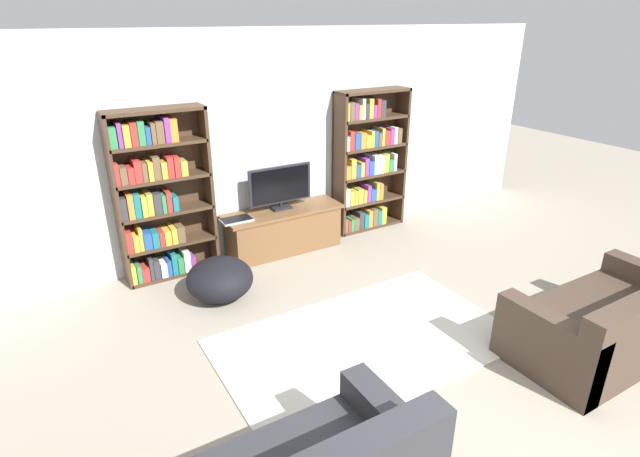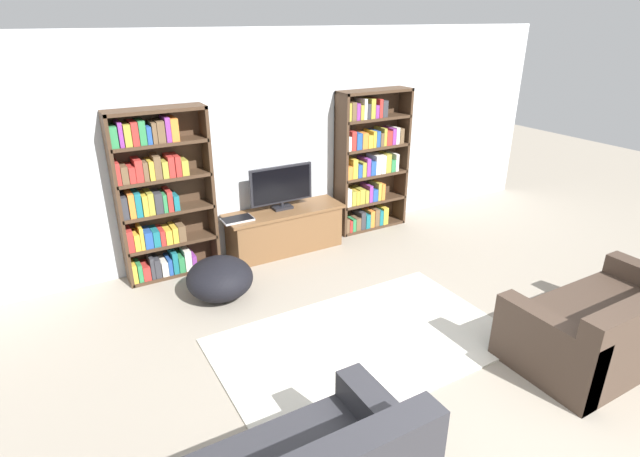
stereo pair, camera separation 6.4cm
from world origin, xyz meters
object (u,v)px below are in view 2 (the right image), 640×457
(bookshelf_left, at_px, (159,197))
(laptop, at_px, (237,219))
(beanbag_ottoman, at_px, (220,278))
(tv_stand, at_px, (285,230))
(television, at_px, (281,186))
(couch_right_sofa, at_px, (606,327))
(bookshelf_right, at_px, (368,163))

(bookshelf_left, bearing_deg, laptop, -10.97)
(bookshelf_left, distance_m, beanbag_ottoman, 1.12)
(tv_stand, relative_size, television, 1.83)
(couch_right_sofa, bearing_deg, laptop, 122.81)
(bookshelf_left, height_order, couch_right_sofa, bookshelf_left)
(tv_stand, bearing_deg, bookshelf_left, 175.25)
(bookshelf_left, height_order, tv_stand, bookshelf_left)
(bookshelf_right, height_order, beanbag_ottoman, bookshelf_right)
(bookshelf_right, height_order, couch_right_sofa, bookshelf_right)
(laptop, xyz_separation_m, couch_right_sofa, (2.06, -3.20, -0.28))
(bookshelf_left, relative_size, laptop, 5.22)
(couch_right_sofa, distance_m, beanbag_ottoman, 3.60)
(bookshelf_left, xyz_separation_m, laptop, (0.81, -0.16, -0.37))
(television, bearing_deg, bookshelf_left, 177.43)
(couch_right_sofa, bearing_deg, bookshelf_left, 130.55)
(bookshelf_left, bearing_deg, bookshelf_right, -0.03)
(tv_stand, height_order, television, television)
(bookshelf_right, bearing_deg, laptop, -175.39)
(couch_right_sofa, relative_size, beanbag_ottoman, 2.46)
(beanbag_ottoman, bearing_deg, bookshelf_left, 113.32)
(tv_stand, xyz_separation_m, television, (-0.00, 0.05, 0.55))
(bookshelf_left, relative_size, television, 2.30)
(bookshelf_right, distance_m, television, 1.31)
(bookshelf_right, bearing_deg, beanbag_ottoman, -161.55)
(tv_stand, xyz_separation_m, beanbag_ottoman, (-1.08, -0.68, -0.06))
(laptop, bearing_deg, bookshelf_left, 169.03)
(television, distance_m, couch_right_sofa, 3.64)
(tv_stand, distance_m, couch_right_sofa, 3.55)
(couch_right_sofa, bearing_deg, bookshelf_right, 92.36)
(couch_right_sofa, xyz_separation_m, beanbag_ottoman, (-2.53, 2.56, -0.05))
(bookshelf_left, relative_size, couch_right_sofa, 1.11)
(bookshelf_left, relative_size, tv_stand, 1.26)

